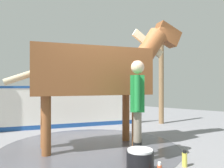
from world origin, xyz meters
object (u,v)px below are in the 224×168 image
object	(u,v)px
horse	(97,71)
bottle_shampoo	(185,159)
wash_bucket	(140,162)
handler	(138,103)

from	to	relation	value
horse	bottle_shampoo	distance (m)	2.27
horse	bottle_shampoo	size ratio (longest dim) A/B	12.94
horse	wash_bucket	world-z (taller)	horse
wash_bucket	bottle_shampoo	bearing A→B (deg)	-27.36
wash_bucket	bottle_shampoo	distance (m)	0.79
wash_bucket	bottle_shampoo	size ratio (longest dim) A/B	1.51
bottle_shampoo	horse	bearing A→B (deg)	90.12
horse	handler	size ratio (longest dim) A/B	1.97
handler	wash_bucket	bearing A→B (deg)	94.14
handler	wash_bucket	distance (m)	0.98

